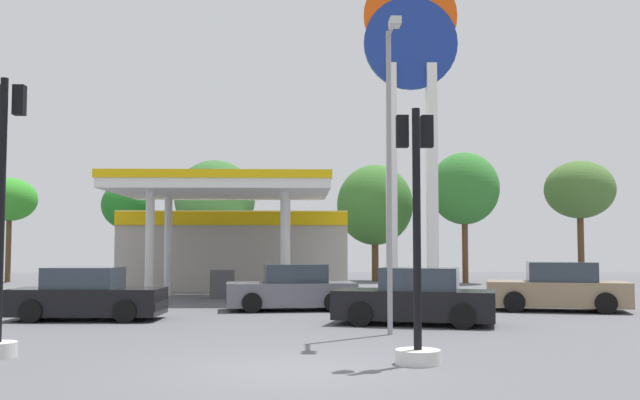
{
  "coord_description": "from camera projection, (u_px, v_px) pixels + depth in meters",
  "views": [
    {
      "loc": [
        0.11,
        -12.21,
        2.03
      ],
      "look_at": [
        0.85,
        15.36,
        3.78
      ],
      "focal_mm": 40.92,
      "sensor_mm": 36.0,
      "label": 1
    }
  ],
  "objects": [
    {
      "name": "tree_0",
      "position": [
        10.0,
        200.0,
        41.56
      ],
      "size": [
        3.06,
        3.06,
        5.94
      ],
      "color": "brown",
      "rests_on": "ground"
    },
    {
      "name": "car_4",
      "position": [
        292.0,
        289.0,
        23.17
      ],
      "size": [
        4.24,
        2.2,
        1.46
      ],
      "color": "black",
      "rests_on": "ground"
    },
    {
      "name": "tree_1",
      "position": [
        128.0,
        206.0,
        41.13
      ],
      "size": [
        2.9,
        2.9,
        5.7
      ],
      "color": "brown",
      "rests_on": "ground"
    },
    {
      "name": "traffic_signal_1",
      "position": [
        1.0,
        247.0,
        13.46
      ],
      "size": [
        0.7,
        0.71,
        5.17
      ],
      "color": "silver",
      "rests_on": "ground"
    },
    {
      "name": "tree_5",
      "position": [
        580.0,
        190.0,
        41.39
      ],
      "size": [
        3.93,
        3.93,
        6.89
      ],
      "color": "brown",
      "rests_on": "ground"
    },
    {
      "name": "tree_3",
      "position": [
        375.0,
        205.0,
        42.65
      ],
      "size": [
        4.44,
        4.44,
        6.8
      ],
      "color": "brown",
      "rests_on": "ground"
    },
    {
      "name": "tree_2",
      "position": [
        215.0,
        199.0,
        40.26
      ],
      "size": [
        4.45,
        4.45,
        6.79
      ],
      "color": "brown",
      "rests_on": "ground"
    },
    {
      "name": "tree_4",
      "position": [
        464.0,
        189.0,
        40.53
      ],
      "size": [
        3.86,
        3.86,
        7.26
      ],
      "color": "brown",
      "rests_on": "ground"
    },
    {
      "name": "gas_station",
      "position": [
        236.0,
        244.0,
        34.53
      ],
      "size": [
        10.26,
        13.81,
        4.71
      ],
      "color": "#ADA89E",
      "rests_on": "ground"
    },
    {
      "name": "ground_plane",
      "position": [
        294.0,
        369.0,
        12.05
      ],
      "size": [
        90.0,
        90.0,
        0.0
      ],
      "primitive_type": "plane",
      "color": "#56565B",
      "rests_on": "ground"
    },
    {
      "name": "traffic_signal_0",
      "position": [
        417.0,
        270.0,
        12.68
      ],
      "size": [
        0.78,
        0.78,
        4.46
      ],
      "color": "silver",
      "rests_on": "ground"
    },
    {
      "name": "station_pole_sign",
      "position": [
        411.0,
        87.0,
        29.67
      ],
      "size": [
        3.84,
        0.56,
        13.4
      ],
      "color": "white",
      "rests_on": "ground"
    },
    {
      "name": "corner_streetlamp",
      "position": [
        390.0,
        150.0,
        16.82
      ],
      "size": [
        0.24,
        1.48,
        7.1
      ],
      "color": "gray",
      "rests_on": "ground"
    },
    {
      "name": "car_0",
      "position": [
        415.0,
        299.0,
        18.96
      ],
      "size": [
        4.43,
        2.74,
        1.48
      ],
      "color": "black",
      "rests_on": "ground"
    },
    {
      "name": "car_2",
      "position": [
        88.0,
        296.0,
        20.12
      ],
      "size": [
        4.12,
        2.0,
        1.45
      ],
      "color": "black",
      "rests_on": "ground"
    },
    {
      "name": "car_1",
      "position": [
        557.0,
        289.0,
        22.93
      ],
      "size": [
        4.59,
        2.76,
        1.54
      ],
      "color": "black",
      "rests_on": "ground"
    }
  ]
}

